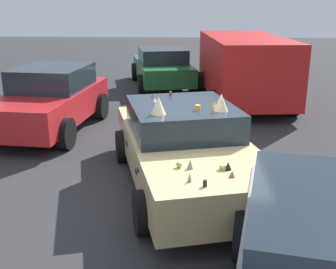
{
  "coord_description": "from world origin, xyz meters",
  "views": [
    {
      "loc": [
        -6.51,
        -0.03,
        2.99
      ],
      "look_at": [
        0.0,
        0.3,
        0.9
      ],
      "focal_mm": 44.86,
      "sensor_mm": 36.0,
      "label": 1
    }
  ],
  "objects_px": {
    "art_car_decorated": "(185,147)",
    "parked_sedan_far_left": "(50,99)",
    "parked_sedan_row_back_far": "(162,67)",
    "parked_van_near_right": "(244,66)"
  },
  "relations": [
    {
      "from": "parked_van_near_right",
      "to": "parked_sedan_row_back_far",
      "type": "height_order",
      "value": "parked_van_near_right"
    },
    {
      "from": "art_car_decorated",
      "to": "parked_sedan_far_left",
      "type": "height_order",
      "value": "art_car_decorated"
    },
    {
      "from": "art_car_decorated",
      "to": "parked_van_near_right",
      "type": "relative_size",
      "value": 0.91
    },
    {
      "from": "parked_sedan_row_back_far",
      "to": "art_car_decorated",
      "type": "bearing_deg",
      "value": 174.25
    },
    {
      "from": "art_car_decorated",
      "to": "parked_van_near_right",
      "type": "height_order",
      "value": "parked_van_near_right"
    },
    {
      "from": "parked_sedan_row_back_far",
      "to": "parked_sedan_far_left",
      "type": "bearing_deg",
      "value": 145.58
    },
    {
      "from": "art_car_decorated",
      "to": "parked_van_near_right",
      "type": "xyz_separation_m",
      "value": [
        6.03,
        -1.66,
        0.45
      ]
    },
    {
      "from": "parked_sedan_far_left",
      "to": "parked_sedan_row_back_far",
      "type": "relative_size",
      "value": 0.9
    },
    {
      "from": "parked_sedan_far_left",
      "to": "art_car_decorated",
      "type": "bearing_deg",
      "value": 52.91
    },
    {
      "from": "parked_van_near_right",
      "to": "parked_sedan_row_back_far",
      "type": "bearing_deg",
      "value": 40.46
    }
  ]
}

